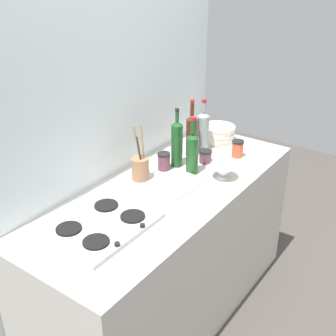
% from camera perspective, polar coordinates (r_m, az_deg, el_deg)
% --- Properties ---
extents(ground_plane, '(6.00, 6.00, 0.00)m').
position_cam_1_polar(ground_plane, '(2.93, 0.00, -18.10)').
color(ground_plane, '#47423D').
rests_on(ground_plane, ground).
extents(counter_block, '(1.80, 0.70, 0.90)m').
position_cam_1_polar(counter_block, '(2.64, 0.00, -11.14)').
color(counter_block, beige).
rests_on(counter_block, ground).
extents(backsplash_panel, '(1.90, 0.06, 2.54)m').
position_cam_1_polar(backsplash_panel, '(2.46, -7.29, 7.49)').
color(backsplash_panel, silver).
rests_on(backsplash_panel, ground).
extents(stovetop_hob, '(0.50, 0.38, 0.04)m').
position_cam_1_polar(stovetop_hob, '(2.08, -8.67, -7.40)').
color(stovetop_hob, '#B2B2B7').
rests_on(stovetop_hob, counter_block).
extents(plate_stack, '(0.23, 0.23, 0.11)m').
position_cam_1_polar(plate_stack, '(2.97, 6.56, 4.50)').
color(plate_stack, silver).
rests_on(plate_stack, counter_block).
extents(wine_bottle_leftmost, '(0.07, 0.07, 0.35)m').
position_cam_1_polar(wine_bottle_leftmost, '(2.49, 3.20, 2.07)').
color(wine_bottle_leftmost, '#19471E').
rests_on(wine_bottle_leftmost, counter_block).
extents(wine_bottle_mid_left, '(0.07, 0.07, 0.36)m').
position_cam_1_polar(wine_bottle_mid_left, '(2.57, 1.17, 3.28)').
color(wine_bottle_mid_left, '#19471E').
rests_on(wine_bottle_mid_left, counter_block).
extents(wine_bottle_mid_right, '(0.08, 0.08, 0.34)m').
position_cam_1_polar(wine_bottle_mid_right, '(2.78, 4.60, 4.90)').
color(wine_bottle_mid_right, gray).
rests_on(wine_bottle_mid_right, counter_block).
extents(wine_bottle_rightmost, '(0.07, 0.07, 0.36)m').
position_cam_1_polar(wine_bottle_rightmost, '(2.71, 3.10, 4.40)').
color(wine_bottle_rightmost, '#472314').
rests_on(wine_bottle_rightmost, counter_block).
extents(mixing_bowl, '(0.15, 0.15, 0.08)m').
position_cam_1_polar(mixing_bowl, '(2.48, 7.23, -0.40)').
color(mixing_bowl, white).
rests_on(mixing_bowl, counter_block).
extents(utensil_crock, '(0.10, 0.10, 0.32)m').
position_cam_1_polar(utensil_crock, '(2.45, -3.66, 0.04)').
color(utensil_crock, '#996B4C').
rests_on(utensil_crock, counter_block).
extents(condiment_jar_front, '(0.07, 0.07, 0.11)m').
position_cam_1_polar(condiment_jar_front, '(2.76, 9.10, 2.53)').
color(condiment_jar_front, '#C64C2D').
rests_on(condiment_jar_front, counter_block).
extents(condiment_jar_rear, '(0.08, 0.08, 0.08)m').
position_cam_1_polar(condiment_jar_rear, '(2.66, 4.96, 1.53)').
color(condiment_jar_rear, '#66384C').
rests_on(condiment_jar_rear, counter_block).
extents(condiment_jar_spare, '(0.08, 0.08, 0.10)m').
position_cam_1_polar(condiment_jar_spare, '(2.56, -0.55, 0.90)').
color(condiment_jar_spare, '#66384C').
rests_on(condiment_jar_spare, counter_block).
extents(cutting_board, '(0.30, 0.18, 0.02)m').
position_cam_1_polar(cutting_board, '(2.38, 1.60, -2.40)').
color(cutting_board, silver).
rests_on(cutting_board, counter_block).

